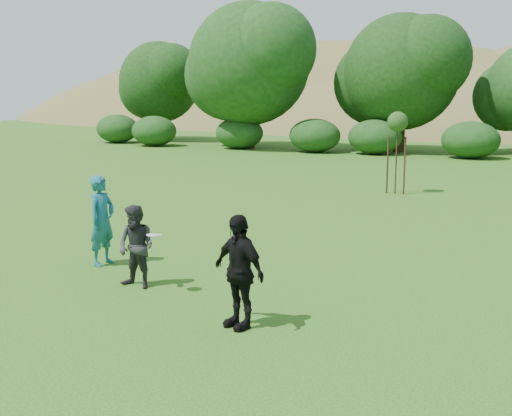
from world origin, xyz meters
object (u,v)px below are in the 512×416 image
at_px(player_grey, 136,247).
at_px(player_black, 239,271).
at_px(player_teal, 102,220).
at_px(sapling, 398,124).

xyz_separation_m(player_grey, player_black, (2.60, -0.89, 0.11)).
bearing_deg(player_teal, player_grey, -122.29).
height_order(player_teal, sapling, sapling).
distance_m(player_grey, player_black, 2.75).
relative_size(player_teal, player_black, 1.07).
height_order(player_black, sapling, sapling).
bearing_deg(player_black, player_grey, -179.26).
bearing_deg(player_grey, player_teal, 151.73).
height_order(player_grey, player_black, player_black).
bearing_deg(player_teal, sapling, -14.74).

